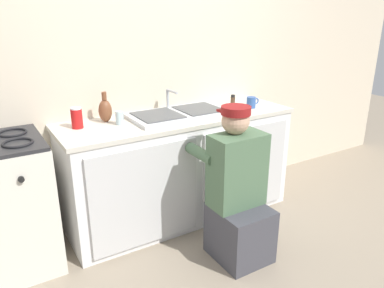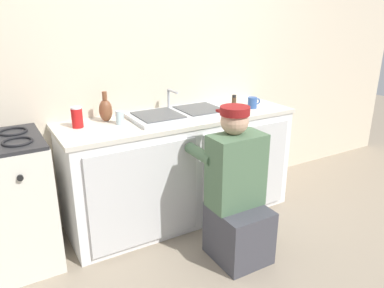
{
  "view_description": "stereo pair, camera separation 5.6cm",
  "coord_description": "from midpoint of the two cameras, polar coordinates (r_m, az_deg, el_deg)",
  "views": [
    {
      "loc": [
        -1.42,
        -2.24,
        1.7
      ],
      "look_at": [
        0.0,
        0.1,
        0.72
      ],
      "focal_mm": 35.0,
      "sensor_mm": 36.0,
      "label": 1
    },
    {
      "loc": [
        -1.38,
        -2.27,
        1.7
      ],
      "look_at": [
        0.0,
        0.1,
        0.72
      ],
      "focal_mm": 35.0,
      "sensor_mm": 36.0,
      "label": 2
    }
  ],
  "objects": [
    {
      "name": "ground_plane",
      "position": [
        3.15,
        0.44,
        -12.93
      ],
      "size": [
        12.0,
        12.0,
        0.0
      ],
      "primitive_type": "plane",
      "color": "gray"
    },
    {
      "name": "back_wall",
      "position": [
        3.25,
        -5.66,
        11.69
      ],
      "size": [
        6.0,
        0.1,
        2.5
      ],
      "primitive_type": "cube",
      "color": "beige",
      "rests_on": "ground_plane"
    },
    {
      "name": "counter_cabinet",
      "position": [
        3.17,
        -2.31,
        -3.88
      ],
      "size": [
        1.9,
        0.62,
        0.86
      ],
      "color": "white",
      "rests_on": "ground_plane"
    },
    {
      "name": "countertop",
      "position": [
        3.02,
        -2.51,
        4.0
      ],
      "size": [
        1.94,
        0.62,
        0.03
      ],
      "primitive_type": "cube",
      "color": "beige",
      "rests_on": "counter_cabinet"
    },
    {
      "name": "sink_double_basin",
      "position": [
        3.02,
        -2.54,
        4.66
      ],
      "size": [
        0.8,
        0.44,
        0.19
      ],
      "color": "silver",
      "rests_on": "countertop"
    },
    {
      "name": "stove_range",
      "position": [
        2.84,
        -27.23,
        -8.49
      ],
      "size": [
        0.6,
        0.62,
        0.94
      ],
      "color": "silver",
      "rests_on": "ground_plane"
    },
    {
      "name": "plumber_person",
      "position": [
        2.67,
        6.38,
        -8.11
      ],
      "size": [
        0.42,
        0.61,
        1.1
      ],
      "color": "#3F3F47",
      "rests_on": "ground_plane"
    },
    {
      "name": "soda_cup_red",
      "position": [
        2.81,
        -17.7,
        3.8
      ],
      "size": [
        0.08,
        0.08,
        0.15
      ],
      "color": "red",
      "rests_on": "countertop"
    },
    {
      "name": "spice_bottle_pepper",
      "position": [
        3.32,
        5.75,
        6.55
      ],
      "size": [
        0.04,
        0.04,
        0.1
      ],
      "color": "#513823",
      "rests_on": "countertop"
    },
    {
      "name": "coffee_mug",
      "position": [
        3.3,
        8.55,
        6.31
      ],
      "size": [
        0.13,
        0.08,
        0.09
      ],
      "color": "#335699",
      "rests_on": "countertop"
    },
    {
      "name": "vase_decorative",
      "position": [
        2.91,
        -13.63,
        5.01
      ],
      "size": [
        0.1,
        0.1,
        0.23
      ],
      "color": "brown",
      "rests_on": "countertop"
    },
    {
      "name": "water_glass",
      "position": [
        2.83,
        -11.54,
        3.9
      ],
      "size": [
        0.06,
        0.06,
        0.1
      ],
      "color": "#ADC6CC",
      "rests_on": "countertop"
    }
  ]
}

